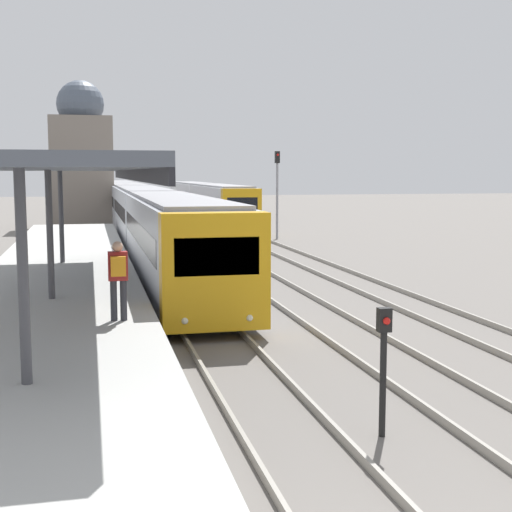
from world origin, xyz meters
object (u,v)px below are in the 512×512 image
(signal_post_near, at_px, (384,358))
(signal_mast_far, at_px, (277,184))
(train_far, at_px, (205,200))
(person_on_platform, at_px, (118,274))
(train_near, at_px, (134,207))

(signal_post_near, height_order, signal_mast_far, signal_mast_far)
(train_far, xyz_separation_m, signal_post_near, (-5.07, -48.42, -0.50))
(person_on_platform, relative_size, signal_post_near, 0.85)
(train_near, relative_size, signal_mast_far, 11.89)
(train_far, bearing_deg, person_on_platform, -101.42)
(train_near, xyz_separation_m, train_far, (6.45, 11.05, -0.03))
(person_on_platform, height_order, train_far, train_far)
(train_far, bearing_deg, signal_mast_far, -84.59)
(signal_post_near, bearing_deg, train_far, 84.02)
(train_far, height_order, signal_post_near, train_far)
(train_near, relative_size, train_far, 2.12)
(person_on_platform, relative_size, train_near, 0.03)
(train_near, bearing_deg, signal_post_near, -87.88)
(train_far, bearing_deg, signal_post_near, -95.98)
(person_on_platform, distance_m, signal_mast_far, 28.20)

